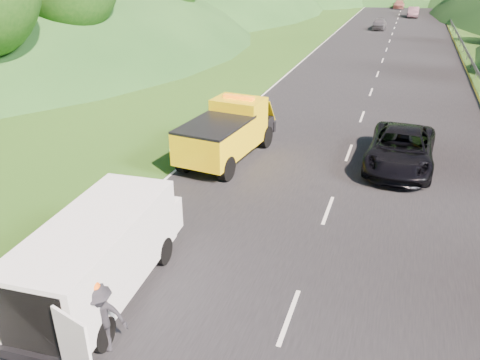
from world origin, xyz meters
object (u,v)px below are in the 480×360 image
at_px(tow_truck, 228,131).
at_px(white_van, 101,251).
at_px(child, 149,247).
at_px(suitcase, 82,225).
at_px(passing_suv, 398,167).
at_px(woman, 119,238).
at_px(worker, 105,350).

distance_m(tow_truck, white_van, 10.21).
bearing_deg(child, suitcase, -128.48).
bearing_deg(passing_suv, white_van, -119.61).
xyz_separation_m(white_van, passing_suv, (7.30, 11.76, -1.35)).
distance_m(woman, passing_suv, 12.56).
xyz_separation_m(child, passing_suv, (7.34, 9.37, 0.00)).
relative_size(white_van, suitcase, 12.26).
height_order(white_van, worker, white_van).
distance_m(worker, suitcase, 5.69).
bearing_deg(worker, tow_truck, 67.58).
relative_size(woman, worker, 0.91).
bearing_deg(white_van, worker, -61.73).
bearing_deg(white_van, child, 86.61).
distance_m(tow_truck, passing_suv, 7.79).
distance_m(tow_truck, worker, 12.19).
xyz_separation_m(tow_truck, passing_suv, (7.52, 1.56, -1.31)).
bearing_deg(passing_suv, woman, -130.38).
bearing_deg(woman, worker, -172.79).
distance_m(white_van, child, 2.74).
bearing_deg(passing_suv, suitcase, -134.39).
height_order(white_van, passing_suv, white_van).
relative_size(child, worker, 0.59).
xyz_separation_m(white_van, woman, (-1.20, 2.52, -1.35)).
xyz_separation_m(tow_truck, white_van, (0.22, -10.20, 0.04)).
relative_size(tow_truck, white_van, 0.93).
distance_m(white_van, passing_suv, 13.91).
relative_size(tow_truck, suitcase, 11.45).
xyz_separation_m(child, suitcase, (-2.52, 0.06, 0.28)).
relative_size(woman, suitcase, 3.00).
distance_m(woman, child, 1.18).
relative_size(tow_truck, woman, 3.82).
relative_size(worker, suitcase, 3.29).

